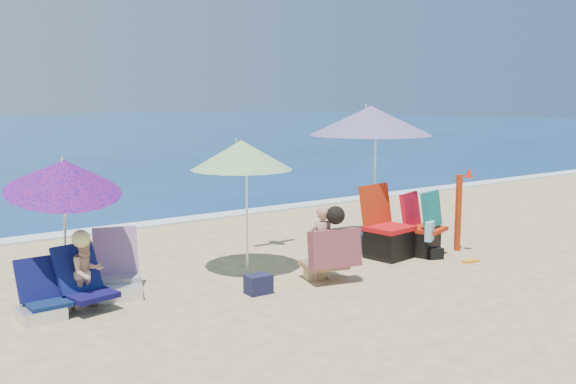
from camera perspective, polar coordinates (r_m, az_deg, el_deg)
ground at (r=8.82m, az=5.47°, el=-7.69°), size 120.00×120.00×0.00m
foam at (r=12.96m, az=-9.69°, el=-2.48°), size 120.00×0.50×0.04m
umbrella_turquoise at (r=10.84m, az=7.23°, el=6.19°), size 2.50×2.50×2.31m
umbrella_striped at (r=8.97m, az=-4.07°, el=3.23°), size 1.72×1.72×1.87m
umbrella_blue at (r=8.05m, az=-18.95°, el=1.33°), size 1.47×1.52×1.85m
furled_umbrella at (r=10.62m, az=14.79°, el=-1.11°), size 0.18×0.34×1.34m
chair_navy at (r=7.81m, az=-20.69°, el=-9.04°), size 0.55×0.58×0.64m
chair_rainbow at (r=8.41m, az=-14.67°, el=-7.24°), size 0.79×0.92×0.79m
camp_chair_left at (r=10.03m, az=8.66°, el=-3.83°), size 0.76×0.75×1.10m
camp_chair_right at (r=10.30m, az=11.60°, el=-3.41°), size 0.71×0.74×1.00m
person_center at (r=8.64m, az=3.42°, el=-4.63°), size 0.73×0.74×1.01m
person_left at (r=7.91m, az=-17.23°, el=-6.70°), size 0.64×0.70×0.94m
bag_navy_a at (r=8.20m, az=-2.59°, el=-8.02°), size 0.32×0.24×0.24m
bag_black_a at (r=8.39m, az=-15.54°, el=-8.00°), size 0.31×0.24×0.22m
bag_tan at (r=8.85m, az=2.32°, el=-6.87°), size 0.29×0.24×0.22m
bag_navy_b at (r=10.36m, az=6.73°, el=-4.40°), size 0.50×0.45×0.30m
bag_black_b at (r=10.13m, az=12.69°, el=-5.24°), size 0.26×0.22×0.17m
orange_item at (r=10.07m, az=15.61°, el=-5.83°), size 0.27×0.16×0.03m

